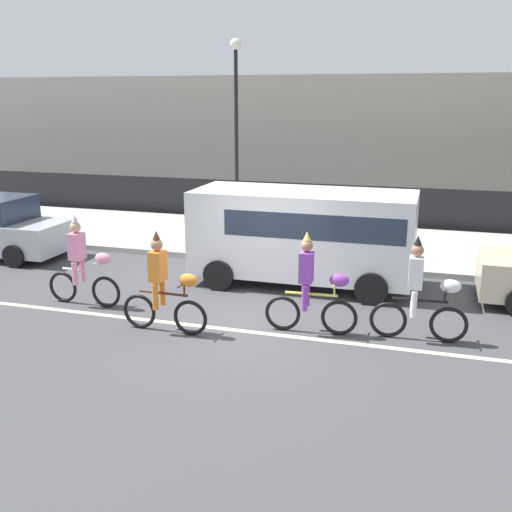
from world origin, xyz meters
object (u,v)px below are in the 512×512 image
parade_cyclist_pink (83,266)px  parade_cyclist_zebra (421,295)px  parade_cyclist_orange (164,289)px  parade_cyclist_purple (312,289)px  street_lamp_post (236,105)px  parked_van_white (306,230)px

parade_cyclist_pink → parade_cyclist_zebra: 6.77m
parade_cyclist_orange → parade_cyclist_purple: 2.71m
parade_cyclist_pink → street_lamp_post: 9.00m
parade_cyclist_zebra → parked_van_white: 3.79m
parade_cyclist_pink → parade_cyclist_purple: (4.86, -0.14, 0.00)m
parked_van_white → parade_cyclist_zebra: bearing=-45.3°
parade_cyclist_orange → parked_van_white: size_ratio=0.38×
parade_cyclist_orange → street_lamp_post: 9.96m
parade_cyclist_zebra → street_lamp_post: bearing=126.7°
parade_cyclist_purple → parade_cyclist_zebra: 1.93m
parked_van_white → street_lamp_post: 7.23m
parade_cyclist_purple → parade_cyclist_pink: bearing=178.3°
parade_cyclist_purple → street_lamp_post: bearing=116.7°
parade_cyclist_purple → street_lamp_post: (-4.31, 8.56, 3.15)m
parade_cyclist_pink → parade_cyclist_purple: bearing=-1.7°
parade_cyclist_purple → parade_cyclist_zebra: size_ratio=1.00×
parade_cyclist_pink → parked_van_white: 4.97m
parade_cyclist_orange → parade_cyclist_purple: size_ratio=1.00×
parked_van_white → street_lamp_post: street_lamp_post is taller
parade_cyclist_zebra → street_lamp_post: size_ratio=0.33×
parade_cyclist_orange → parade_cyclist_zebra: same height
parade_cyclist_pink → street_lamp_post: size_ratio=0.33×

